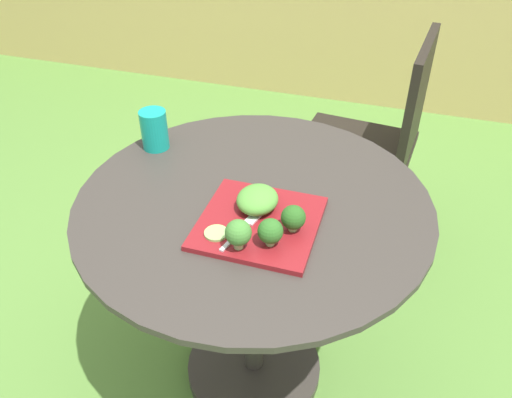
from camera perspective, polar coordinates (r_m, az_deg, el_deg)
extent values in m
plane|color=#568438|center=(1.84, -0.23, -18.28)|extent=(12.00, 12.00, 0.00)
cylinder|color=#38332D|center=(1.32, -0.30, -0.38)|extent=(0.91, 0.91, 0.02)
cylinder|color=#38332D|center=(1.55, -0.26, -10.44)|extent=(0.06, 0.06, 0.67)
cylinder|color=#38332D|center=(1.83, -0.23, -17.93)|extent=(0.44, 0.44, 0.04)
cube|color=black|center=(2.10, 10.68, 5.37)|extent=(0.48, 0.48, 0.03)
cube|color=black|center=(1.97, 17.19, 10.00)|extent=(0.07, 0.42, 0.45)
cylinder|color=black|center=(2.40, 7.01, 3.95)|extent=(0.02, 0.02, 0.43)
cylinder|color=black|center=(2.12, 4.12, -0.94)|extent=(0.02, 0.02, 0.43)
cylinder|color=black|center=(2.35, 15.40, 1.98)|extent=(0.02, 0.02, 0.43)
cylinder|color=black|center=(2.06, 13.60, -3.31)|extent=(0.02, 0.02, 0.43)
cube|color=maroon|center=(1.23, 0.33, -2.64)|extent=(0.28, 0.28, 0.01)
cylinder|color=#149989|center=(1.53, -11.13, 7.49)|extent=(0.08, 0.08, 0.12)
cylinder|color=#118275|center=(1.54, -11.05, 6.93)|extent=(0.07, 0.07, 0.08)
cube|color=silver|center=(1.18, -2.36, -4.18)|extent=(0.04, 0.11, 0.00)
cube|color=silver|center=(1.23, -0.37, -2.17)|extent=(0.03, 0.05, 0.00)
ellipsoid|color=#519338|center=(1.25, 0.16, -0.05)|extent=(0.10, 0.11, 0.05)
cylinder|color=#99B770|center=(1.15, -1.92, -5.00)|extent=(0.02, 0.02, 0.02)
sphere|color=#427F33|center=(1.13, -1.96, -3.72)|extent=(0.06, 0.06, 0.06)
cylinder|color=#99B770|center=(1.16, 1.57, -4.72)|extent=(0.02, 0.02, 0.01)
sphere|color=#2D6623|center=(1.14, 1.59, -3.56)|extent=(0.06, 0.06, 0.06)
cylinder|color=#99B770|center=(1.20, 4.06, -3.16)|extent=(0.02, 0.02, 0.01)
sphere|color=#285B1E|center=(1.18, 4.12, -2.03)|extent=(0.06, 0.06, 0.06)
cylinder|color=#8EB766|center=(1.19, -4.40, -3.77)|extent=(0.06, 0.06, 0.01)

